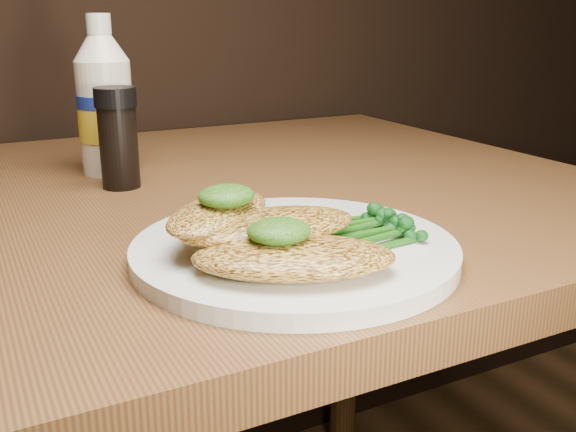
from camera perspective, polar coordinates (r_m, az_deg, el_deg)
plate at (r=0.55m, az=0.58°, el=-2.97°), size 0.27×0.27×0.01m
chicken_front at (r=0.48m, az=0.50°, el=-3.63°), size 0.17×0.14×0.02m
chicken_mid at (r=0.52m, az=-1.71°, el=-0.90°), size 0.15×0.08×0.02m
chicken_back at (r=0.53m, az=-6.11°, el=0.28°), size 0.14×0.13×0.02m
pesto_front at (r=0.48m, az=-0.81°, el=-1.34°), size 0.05×0.05×0.02m
pesto_back at (r=0.52m, az=-5.43°, el=1.75°), size 0.06×0.05×0.02m
broccolini_bundle at (r=0.55m, az=5.11°, el=-1.07°), size 0.15×0.13×0.02m
mayo_bottle at (r=0.85m, az=-15.77°, el=10.11°), size 0.09×0.09×0.20m
pepper_grinder at (r=0.78m, az=-14.64°, el=6.61°), size 0.06×0.06×0.12m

